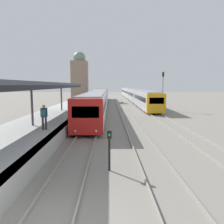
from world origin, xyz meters
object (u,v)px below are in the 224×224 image
Objects in this scene: person_on_platform at (44,115)px; train_far at (133,94)px; signal_mast_far at (163,87)px; signal_post_near at (109,146)px; train_near at (100,98)px.

train_far is (10.36, 42.72, -0.27)m from person_on_platform.
signal_mast_far reaches higher than train_far.
signal_post_near is at bearing -108.88° from signal_mast_far.
train_near is at bearing 93.34° from signal_post_near.
train_far is (7.75, 18.07, -0.04)m from train_near.
signal_post_near is at bearing -47.87° from person_on_platform.
person_on_platform is at bearing -96.04° from train_near.
person_on_platform is 24.79m from train_near.
signal_post_near is at bearing -97.24° from train_far.
train_far is at bearing 95.08° from signal_mast_far.
signal_post_near is at bearing -86.66° from train_near.
signal_mast_far is (2.11, -23.70, 1.99)m from train_far.
train_far is 47.89m from signal_post_near.
train_near is 8.02× the size of signal_mast_far.
train_near is at bearing -113.20° from train_far.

